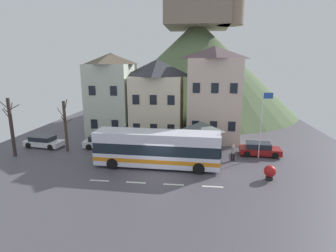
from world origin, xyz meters
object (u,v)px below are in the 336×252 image
object	(u,v)px
parked_car_02	(259,149)
hilltop_castle	(197,64)
townhouse_02	(213,94)
pedestrian_01	(220,153)
bus_shelter	(201,127)
bare_tree_01	(11,127)
townhouse_00	(112,95)
townhouse_01	(157,99)
flagpole	(262,120)
parked_car_01	(44,141)
pedestrian_00	(233,152)
harbour_buoy	(270,172)
bare_tree_00	(65,126)
parked_car_00	(103,142)
transit_bus	(157,149)
public_bench	(203,144)

from	to	relation	value
parked_car_02	hilltop_castle	bearing A→B (deg)	108.43
townhouse_02	pedestrian_01	distance (m)	9.81
bus_shelter	bare_tree_01	bearing A→B (deg)	-171.09
townhouse_00	pedestrian_01	size ratio (longest dim) A/B	6.42
townhouse_00	pedestrian_01	world-z (taller)	townhouse_00
townhouse_01	flagpole	size ratio (longest dim) A/B	1.47
hilltop_castle	parked_car_01	world-z (taller)	hilltop_castle
bus_shelter	townhouse_01	bearing A→B (deg)	132.57
pedestrian_00	bare_tree_01	world-z (taller)	bare_tree_01
townhouse_01	pedestrian_00	distance (m)	12.12
townhouse_01	pedestrian_00	size ratio (longest dim) A/B	5.88
harbour_buoy	bare_tree_00	xyz separation A→B (m)	(-19.70, 4.88, 2.12)
townhouse_00	parked_car_01	world-z (taller)	townhouse_00
harbour_buoy	bare_tree_01	xyz separation A→B (m)	(-24.30, 2.85, 2.37)
bus_shelter	bare_tree_00	distance (m)	14.16
parked_car_00	parked_car_02	bearing A→B (deg)	-6.06
bus_shelter	pedestrian_00	distance (m)	4.08
parked_car_01	harbour_buoy	bearing A→B (deg)	-7.19
parked_car_00	townhouse_02	bearing A→B (deg)	20.25
townhouse_02	transit_bus	bearing A→B (deg)	-116.98
pedestrian_01	hilltop_castle	bearing A→B (deg)	95.88
townhouse_02	public_bench	distance (m)	6.95
hilltop_castle	bare_tree_01	bearing A→B (deg)	-121.82
bus_shelter	bare_tree_01	world-z (taller)	bare_tree_01
flagpole	transit_bus	bearing A→B (deg)	-160.71
bus_shelter	pedestrian_00	bearing A→B (deg)	-28.93
transit_bus	bare_tree_01	distance (m)	14.94
flagpole	bare_tree_00	world-z (taller)	flagpole
bus_shelter	parked_car_01	distance (m)	17.64
townhouse_01	bare_tree_00	xyz separation A→B (m)	(-8.70, -6.81, -2.04)
hilltop_castle	parked_car_00	size ratio (longest dim) A/B	8.40
parked_car_02	pedestrian_00	size ratio (longest dim) A/B	2.51
parked_car_00	hilltop_castle	bearing A→B (deg)	64.22
townhouse_00	parked_car_01	size ratio (longest dim) A/B	2.34
pedestrian_00	townhouse_01	bearing A→B (deg)	138.23
townhouse_00	parked_car_00	distance (m)	7.03
townhouse_01	hilltop_castle	bearing A→B (deg)	77.41
transit_bus	pedestrian_01	distance (m)	6.04
townhouse_00	townhouse_02	bearing A→B (deg)	0.96
bus_shelter	harbour_buoy	distance (m)	8.33
pedestrian_01	flagpole	bearing A→B (deg)	22.07
townhouse_01	pedestrian_00	world-z (taller)	townhouse_01
townhouse_00	parked_car_01	bearing A→B (deg)	-136.45
parked_car_02	flagpole	size ratio (longest dim) A/B	0.63
pedestrian_00	harbour_buoy	size ratio (longest dim) A/B	1.36
parked_car_01	pedestrian_01	xyz separation A→B (m)	(19.32, -2.50, 0.27)
townhouse_00	hilltop_castle	xyz separation A→B (m)	(10.27, 19.42, 3.79)
pedestrian_00	flagpole	distance (m)	4.15
public_bench	townhouse_02	bearing A→B (deg)	76.12
bus_shelter	pedestrian_01	xyz separation A→B (m)	(1.82, -2.24, -2.00)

